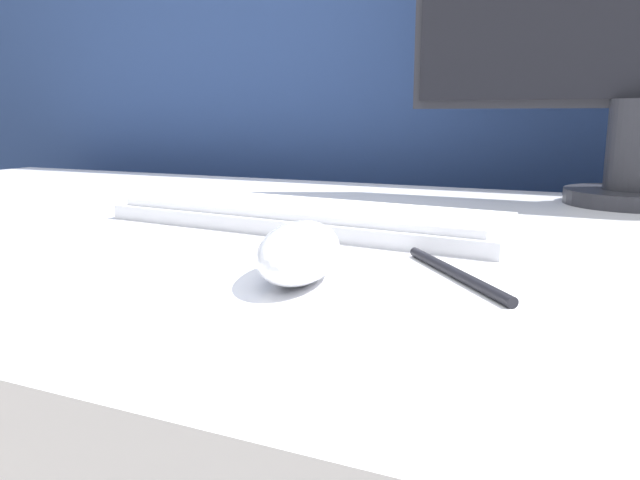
# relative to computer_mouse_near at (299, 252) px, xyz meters

# --- Properties ---
(partition_panel) EXTENTS (5.00, 0.03, 1.34)m
(partition_panel) POSITION_rel_computer_mouse_near_xyz_m (-0.04, 0.78, -0.07)
(partition_panel) COLOR navy
(partition_panel) RESTS_ON ground_plane
(computer_mouse_near) EXTENTS (0.09, 0.13, 0.04)m
(computer_mouse_near) POSITION_rel_computer_mouse_near_xyz_m (0.00, 0.00, 0.00)
(computer_mouse_near) COLOR white
(computer_mouse_near) RESTS_ON desk
(keyboard) EXTENTS (0.46, 0.17, 0.02)m
(keyboard) POSITION_rel_computer_mouse_near_xyz_m (-0.09, 0.20, -0.01)
(keyboard) COLOR silver
(keyboard) RESTS_ON desk
(pen) EXTENTS (0.10, 0.12, 0.01)m
(pen) POSITION_rel_computer_mouse_near_xyz_m (0.10, 0.05, -0.02)
(pen) COLOR black
(pen) RESTS_ON desk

